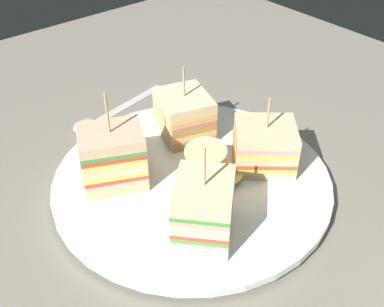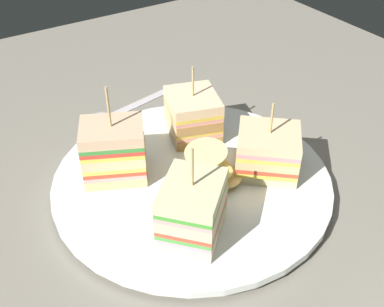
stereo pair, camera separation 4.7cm
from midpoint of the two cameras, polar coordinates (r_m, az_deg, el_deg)
ground_plane at (r=50.64cm, az=-2.68°, el=-4.91°), size 96.68×99.20×1.80cm
plate at (r=49.47cm, az=-2.74°, el=-3.39°), size 28.90×28.90×1.44cm
sandwich_wedge_0 at (r=47.74cm, az=-12.33°, el=-0.54°), size 7.79×7.16×10.41cm
sandwich_wedge_1 at (r=41.38cm, az=-1.87°, el=-6.86°), size 7.98×7.88×9.58cm
sandwich_wedge_2 at (r=49.51cm, az=6.05°, el=0.79°), size 8.44×8.38×8.16cm
sandwich_wedge_3 at (r=53.93cm, az=-3.45°, el=4.54°), size 7.09×7.64×8.62cm
chip_pile at (r=47.80cm, az=-0.36°, el=-1.66°), size 6.55×7.58×3.66cm
spoon at (r=61.50cm, az=-13.31°, el=4.08°), size 15.44×4.70×1.00cm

